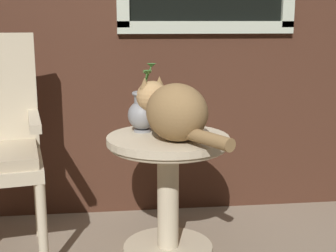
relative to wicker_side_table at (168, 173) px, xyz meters
name	(u,v)px	position (x,y,z in m)	size (l,w,h in m)	color
wicker_side_table	(168,173)	(0.00, 0.00, 0.00)	(0.59, 0.59, 0.60)	beige
cat	(174,111)	(0.02, -0.07, 0.32)	(0.39, 0.58, 0.28)	olive
pewter_vase_with_ivy	(142,112)	(-0.11, 0.11, 0.29)	(0.14, 0.14, 0.34)	gray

